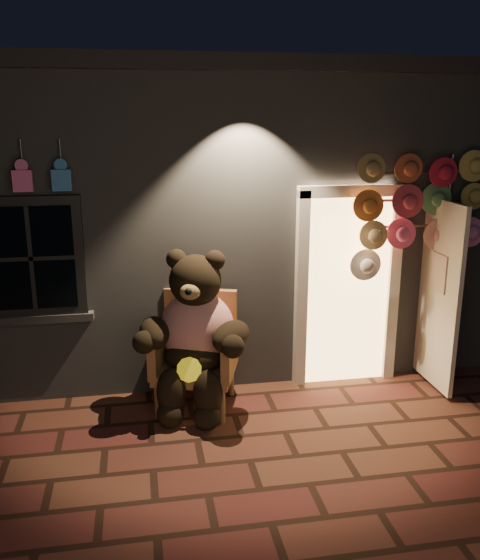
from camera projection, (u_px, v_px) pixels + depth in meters
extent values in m
plane|color=#553020|center=(250.00, 461.00, 5.13)|extent=(60.00, 60.00, 0.00)
cube|color=slate|center=(198.00, 205.00, 8.48)|extent=(7.00, 5.00, 3.30)
cube|color=black|center=(195.00, 78.00, 8.02)|extent=(7.30, 5.30, 0.16)
cube|color=black|center=(32.00, 257.00, 5.78)|extent=(1.00, 0.10, 1.20)
cube|color=black|center=(31.00, 258.00, 5.75)|extent=(0.82, 0.06, 1.02)
cube|color=slate|center=(38.00, 318.00, 5.95)|extent=(1.10, 0.14, 0.08)
cube|color=#E8B368|center=(346.00, 289.00, 6.48)|extent=(0.92, 0.10, 2.10)
cube|color=beige|center=(301.00, 293.00, 6.35)|extent=(0.12, 0.12, 2.20)
cube|color=beige|center=(392.00, 288.00, 6.53)|extent=(0.12, 0.12, 2.20)
cube|color=beige|center=(352.00, 191.00, 6.15)|extent=(1.16, 0.12, 0.12)
cube|color=beige|center=(439.00, 295.00, 6.27)|extent=(0.05, 0.80, 2.00)
cube|color=#D15692|center=(23.00, 181.00, 5.50)|extent=(0.18, 0.07, 0.20)
cylinder|color=#59595E|center=(21.00, 153.00, 5.49)|extent=(0.02, 0.02, 0.25)
cube|color=#2E64A3|center=(62.00, 180.00, 5.56)|extent=(0.18, 0.07, 0.20)
cylinder|color=#59595E|center=(60.00, 153.00, 5.55)|extent=(0.02, 0.02, 0.25)
cube|color=#9C603C|center=(195.00, 370.00, 5.99)|extent=(0.93, 0.90, 0.11)
cube|color=#9C603C|center=(201.00, 324.00, 6.20)|extent=(0.75, 0.31, 0.76)
cube|color=#9C603C|center=(160.00, 349.00, 5.96)|extent=(0.28, 0.65, 0.43)
cube|color=#9C603C|center=(230.00, 353.00, 5.87)|extent=(0.28, 0.65, 0.43)
cylinder|color=#9C603C|center=(157.00, 402.00, 5.81)|extent=(0.05, 0.05, 0.35)
cylinder|color=#9C603C|center=(223.00, 406.00, 5.73)|extent=(0.05, 0.05, 0.35)
cylinder|color=#9C603C|center=(172.00, 376.00, 6.38)|extent=(0.05, 0.05, 0.35)
cylinder|color=#9C603C|center=(232.00, 380.00, 6.30)|extent=(0.05, 0.05, 0.35)
ellipsoid|color=red|center=(197.00, 329.00, 5.94)|extent=(0.90, 0.80, 0.79)
ellipsoid|color=black|center=(196.00, 354.00, 5.91)|extent=(0.75, 0.69, 0.37)
sphere|color=black|center=(195.00, 280.00, 5.74)|extent=(0.64, 0.64, 0.51)
sphere|color=black|center=(176.00, 259.00, 5.74)|extent=(0.20, 0.20, 0.20)
sphere|color=black|center=(215.00, 260.00, 5.70)|extent=(0.20, 0.20, 0.20)
ellipsoid|color=olive|center=(190.00, 292.00, 5.53)|extent=(0.23, 0.19, 0.16)
ellipsoid|color=black|center=(154.00, 333.00, 5.74)|extent=(0.31, 0.53, 0.29)
ellipsoid|color=black|center=(231.00, 336.00, 5.65)|extent=(0.54, 0.59, 0.29)
ellipsoid|color=black|center=(172.00, 392.00, 5.69)|extent=(0.29, 0.29, 0.49)
ellipsoid|color=black|center=(208.00, 394.00, 5.65)|extent=(0.29, 0.29, 0.49)
sphere|color=black|center=(171.00, 414.00, 5.68)|extent=(0.27, 0.27, 0.27)
sphere|color=black|center=(207.00, 417.00, 5.64)|extent=(0.27, 0.27, 0.27)
cylinder|color=yellow|center=(189.00, 370.00, 5.60)|extent=(0.26, 0.17, 0.23)
cylinder|color=#59595E|center=(442.00, 270.00, 6.51)|extent=(0.04, 0.04, 2.49)
cylinder|color=#59595E|center=(428.00, 173.00, 6.16)|extent=(1.11, 0.03, 0.03)
cylinder|color=#59595E|center=(426.00, 200.00, 6.23)|extent=(1.11, 0.03, 0.03)
cylinder|color=#59595E|center=(423.00, 226.00, 6.30)|extent=(1.11, 0.03, 0.03)
cylinder|color=olive|center=(373.00, 170.00, 5.98)|extent=(0.31, 0.11, 0.32)
cylinder|color=#9E482B|center=(408.00, 170.00, 6.01)|extent=(0.31, 0.11, 0.32)
cylinder|color=#AF1A30|center=(443.00, 169.00, 6.05)|extent=(0.31, 0.11, 0.32)
cylinder|color=tan|center=(473.00, 168.00, 6.17)|extent=(0.31, 0.11, 0.32)
cylinder|color=orange|center=(372.00, 202.00, 6.04)|extent=(0.31, 0.11, 0.32)
cylinder|color=#B43744|center=(407.00, 202.00, 6.07)|extent=(0.31, 0.11, 0.32)
cylinder|color=#50864D|center=(438.00, 200.00, 6.19)|extent=(0.31, 0.11, 0.32)
cylinder|color=#9E893F|center=(472.00, 200.00, 6.22)|extent=(0.31, 0.11, 0.32)
cylinder|color=tan|center=(371.00, 234.00, 6.10)|extent=(0.31, 0.11, 0.32)
cylinder|color=#EE558B|center=(402.00, 232.00, 6.22)|extent=(0.31, 0.11, 0.32)
cylinder|color=#DF9D89|center=(436.00, 231.00, 6.25)|extent=(0.31, 0.11, 0.32)
cylinder|color=pink|center=(470.00, 230.00, 6.28)|extent=(0.31, 0.11, 0.32)
cylinder|color=silver|center=(367.00, 263.00, 6.24)|extent=(0.31, 0.11, 0.32)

